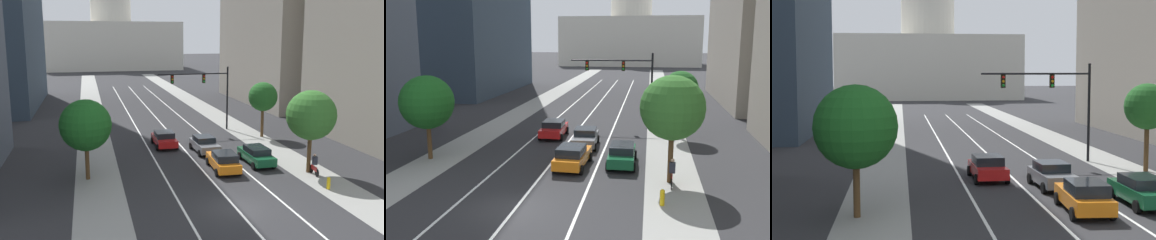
# 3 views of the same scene
# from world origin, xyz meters

# --- Properties ---
(ground_plane) EXTENTS (400.00, 400.00, 0.00)m
(ground_plane) POSITION_xyz_m (0.00, 40.00, 0.00)
(ground_plane) COLOR #2B2B2D
(sidewalk_left) EXTENTS (3.42, 130.00, 0.01)m
(sidewalk_left) POSITION_xyz_m (-8.34, 35.00, 0.01)
(sidewalk_left) COLOR gray
(sidewalk_left) RESTS_ON ground
(sidewalk_right) EXTENTS (3.42, 130.00, 0.01)m
(sidewalk_right) POSITION_xyz_m (8.34, 35.00, 0.01)
(sidewalk_right) COLOR gray
(sidewalk_right) RESTS_ON ground
(lane_stripe_left) EXTENTS (0.16, 90.00, 0.01)m
(lane_stripe_left) POSITION_xyz_m (-3.31, 25.00, 0.01)
(lane_stripe_left) COLOR white
(lane_stripe_left) RESTS_ON ground
(lane_stripe_center) EXTENTS (0.16, 90.00, 0.01)m
(lane_stripe_center) POSITION_xyz_m (0.00, 25.00, 0.01)
(lane_stripe_center) COLOR white
(lane_stripe_center) RESTS_ON ground
(lane_stripe_right) EXTENTS (0.16, 90.00, 0.01)m
(lane_stripe_right) POSITION_xyz_m (3.31, 25.00, 0.01)
(lane_stripe_right) COLOR white
(lane_stripe_right) RESTS_ON ground
(capitol_building) EXTENTS (43.50, 26.08, 35.61)m
(capitol_building) POSITION_xyz_m (0.00, 125.06, 10.84)
(capitol_building) COLOR beige
(capitol_building) RESTS_ON ground
(car_gray) EXTENTS (2.22, 4.30, 1.51)m
(car_gray) POSITION_xyz_m (1.66, 13.61, 0.78)
(car_gray) COLOR slate
(car_gray) RESTS_ON ground
(car_green) EXTENTS (2.02, 4.69, 1.51)m
(car_green) POSITION_xyz_m (4.97, 8.89, 0.79)
(car_green) COLOR #14512D
(car_green) RESTS_ON ground
(car_red) EXTENTS (2.19, 4.43, 1.52)m
(car_red) POSITION_xyz_m (-1.66, 16.56, 0.79)
(car_red) COLOR red
(car_red) RESTS_ON ground
(car_orange) EXTENTS (2.24, 4.75, 1.58)m
(car_orange) POSITION_xyz_m (1.65, 7.73, 0.81)
(car_orange) COLOR orange
(car_orange) RESTS_ON ground
(traffic_signal_mast) EXTENTS (8.22, 0.39, 7.33)m
(traffic_signal_mast) POSITION_xyz_m (4.44, 22.81, 5.13)
(traffic_signal_mast) COLOR black
(traffic_signal_mast) RESTS_ON ground
(fire_hydrant) EXTENTS (0.26, 0.35, 0.91)m
(fire_hydrant) POSITION_xyz_m (7.59, 1.74, 0.46)
(fire_hydrant) COLOR yellow
(fire_hydrant) RESTS_ON ground
(cyclist) EXTENTS (0.38, 1.70, 1.72)m
(cyclist) POSITION_xyz_m (8.23, 4.91, 0.85)
(cyclist) COLOR black
(cyclist) RESTS_ON ground
(street_tree_far_right) EXTENTS (3.93, 3.93, 6.64)m
(street_tree_far_right) POSITION_xyz_m (8.14, 5.66, 4.66)
(street_tree_far_right) COLOR #51381E
(street_tree_far_right) RESTS_ON ground
(street_tree_near_right) EXTENTS (3.11, 3.11, 5.96)m
(street_tree_near_right) POSITION_xyz_m (9.42, 18.24, 4.37)
(street_tree_near_right) COLOR #51381E
(street_tree_near_right) RESTS_ON ground
(street_tree_near_left) EXTENTS (3.89, 3.89, 6.17)m
(street_tree_near_left) POSITION_xyz_m (-9.09, 8.09, 4.21)
(street_tree_near_left) COLOR #51381E
(street_tree_near_left) RESTS_ON ground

